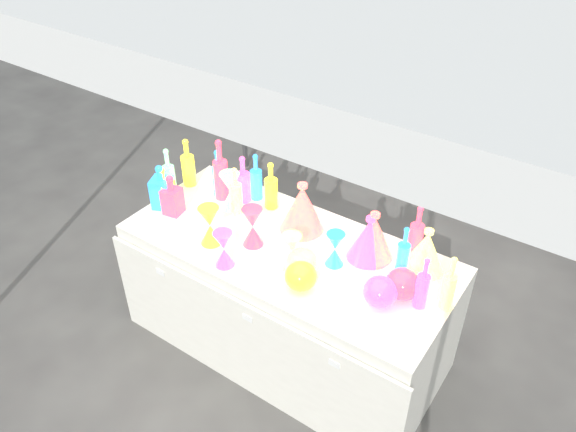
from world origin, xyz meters
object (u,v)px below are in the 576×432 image
Objects in this scene: display_table at (287,298)px; bottle_0 at (188,162)px; decanter_0 at (163,187)px; lampshade_0 at (302,207)px; cardboard_box_closed at (462,136)px; globe_0 at (301,277)px; hourglass_0 at (253,227)px.

display_table is 5.87× the size of bottle_0.
lampshade_0 is at bearing 21.53° from decanter_0.
lampshade_0 reaches higher than decanter_0.
cardboard_box_closed is 3.44× the size of globe_0.
lampshade_0 is (0.78, 0.27, 0.02)m from decanter_0.
cardboard_box_closed is at bearing 86.17° from hourglass_0.
cardboard_box_closed is 1.75× the size of bottle_0.
cardboard_box_closed is at bearing 93.86° from globe_0.
hourglass_0 is (0.65, 0.00, -0.02)m from decanter_0.
hourglass_0 is at bearing -19.94° from bottle_0.
bottle_0 reaches higher than hourglass_0.
decanter_0 is (-0.84, -2.88, 0.68)m from cardboard_box_closed.
cardboard_box_closed is 3.08m from globe_0.
bottle_0 is at bearing 160.37° from globe_0.
cardboard_box_closed is 2.70m from lampshade_0.
globe_0 is at bearing -75.08° from lampshade_0.
bottle_0 reaches higher than cardboard_box_closed.
lampshade_0 is at bearing 122.75° from globe_0.
decanter_0 reaches higher than display_table.
bottle_0 is at bearing -122.98° from cardboard_box_closed.
display_table reaches higher than cardboard_box_closed.
bottle_0 is at bearing 160.06° from hourglass_0.
globe_0 is at bearing -19.07° from hourglass_0.
display_table is at bearing -11.30° from bottle_0.
bottle_0 is 1.15m from globe_0.
globe_0 is at bearing -19.63° from bottle_0.
display_table is 3.35× the size of cardboard_box_closed.
decanter_0 is 0.65m from hourglass_0.
cardboard_box_closed is 3.08m from decanter_0.
decanter_0 is at bearing -179.01° from lampshade_0.
hourglass_0 reaches higher than display_table.
globe_0 is (0.23, -0.22, 0.44)m from display_table.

